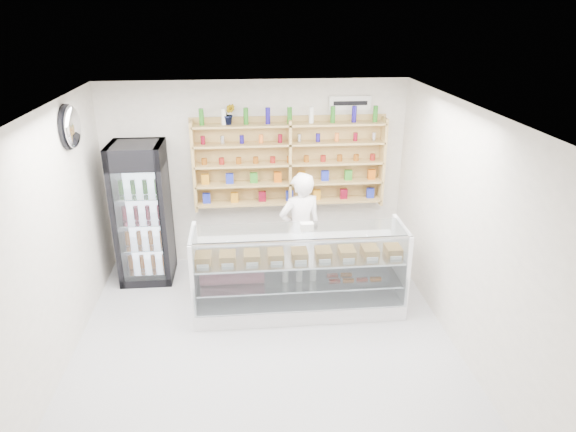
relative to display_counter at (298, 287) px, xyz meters
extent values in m
plane|color=#AAAAAF|center=(-0.48, -0.89, -0.33)|extent=(5.00, 5.00, 0.00)
plane|color=white|center=(-0.48, -0.89, 2.47)|extent=(5.00, 5.00, 0.00)
plane|color=beige|center=(-0.48, 1.61, 1.07)|extent=(4.50, 0.00, 4.50)
plane|color=beige|center=(-0.48, -3.39, 1.07)|extent=(4.50, 0.00, 4.50)
plane|color=beige|center=(-2.73, -0.89, 1.07)|extent=(0.00, 5.00, 5.00)
plane|color=beige|center=(1.77, -0.89, 1.07)|extent=(0.00, 5.00, 5.00)
cube|color=white|center=(0.00, -0.01, -0.22)|extent=(2.71, 0.77, 0.23)
cube|color=white|center=(0.00, 0.34, 0.18)|extent=(2.71, 0.05, 0.57)
cube|color=silver|center=(0.00, -0.01, 0.13)|extent=(2.60, 0.68, 0.02)
cube|color=silver|center=(0.00, -0.01, 0.46)|extent=(2.65, 0.71, 0.02)
cube|color=silver|center=(0.00, -0.38, 0.37)|extent=(2.65, 0.11, 0.94)
cube|color=silver|center=(0.00, -0.06, 0.84)|extent=(2.65, 0.54, 0.01)
imported|color=white|center=(0.10, 0.69, 0.51)|extent=(0.70, 0.55, 1.69)
cube|color=black|center=(-2.12, 1.11, 0.69)|extent=(0.74, 0.72, 2.04)
cube|color=#310435|center=(-2.12, 0.77, 1.55)|extent=(0.72, 0.04, 0.29)
cube|color=silver|center=(-2.12, 0.76, 0.59)|extent=(0.62, 0.01, 1.61)
cube|color=tan|center=(-1.38, 1.45, 1.26)|extent=(0.04, 0.28, 1.33)
cube|color=tan|center=(0.02, 1.45, 1.26)|extent=(0.04, 0.28, 1.33)
cube|color=tan|center=(1.42, 1.45, 1.26)|extent=(0.04, 0.28, 1.33)
cube|color=tan|center=(0.02, 1.45, 0.67)|extent=(2.80, 0.28, 0.03)
cube|color=tan|center=(0.02, 1.45, 0.97)|extent=(2.80, 0.28, 0.03)
cube|color=tan|center=(0.02, 1.45, 1.27)|extent=(2.80, 0.28, 0.03)
cube|color=tan|center=(0.02, 1.45, 1.57)|extent=(2.80, 0.28, 0.03)
cube|color=tan|center=(0.02, 1.45, 1.85)|extent=(2.80, 0.28, 0.03)
imported|color=#1E6626|center=(-0.84, 1.45, 2.01)|extent=(0.18, 0.15, 0.30)
ellipsoid|color=silver|center=(-2.65, 0.31, 2.12)|extent=(0.15, 0.50, 0.50)
cube|color=white|center=(0.92, 1.58, 2.12)|extent=(0.62, 0.03, 0.20)
camera|label=1|loc=(-0.69, -5.84, 3.42)|focal=32.00mm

